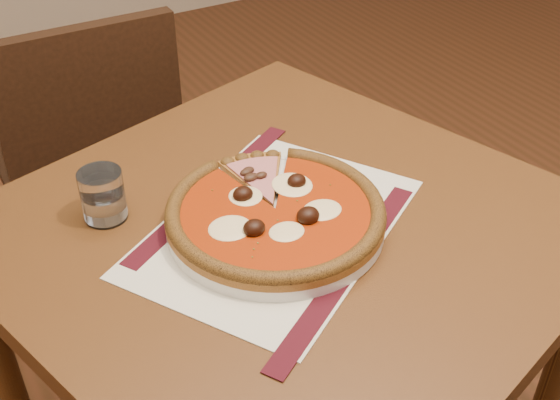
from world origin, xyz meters
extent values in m
cube|color=brown|center=(-0.97, 0.33, 0.73)|extent=(0.99, 0.99, 0.04)
cylinder|color=brown|center=(-0.53, 0.09, 0.35)|extent=(0.05, 0.05, 0.71)
cylinder|color=brown|center=(-1.40, 0.57, 0.35)|extent=(0.05, 0.05, 0.71)
cylinder|color=brown|center=(-0.73, 0.76, 0.35)|extent=(0.05, 0.05, 0.71)
cube|color=black|center=(-1.07, 1.16, 0.41)|extent=(0.40, 0.40, 0.04)
cylinder|color=black|center=(-0.90, 1.33, 0.20)|extent=(0.03, 0.03, 0.39)
cylinder|color=black|center=(-1.24, 1.33, 0.20)|extent=(0.03, 0.03, 0.39)
cylinder|color=black|center=(-0.90, 0.99, 0.20)|extent=(0.03, 0.03, 0.39)
cylinder|color=black|center=(-1.24, 0.99, 0.20)|extent=(0.03, 0.03, 0.39)
cube|color=black|center=(-1.07, 0.98, 0.64)|extent=(0.40, 0.04, 0.42)
cube|color=beige|center=(-0.99, 0.33, 0.75)|extent=(0.53, 0.49, 0.00)
cylinder|color=white|center=(-0.99, 0.33, 0.76)|extent=(0.32, 0.32, 0.02)
cylinder|color=#A56627|center=(-0.99, 0.33, 0.78)|extent=(0.32, 0.32, 0.01)
torus|color=brown|center=(-0.99, 0.33, 0.78)|extent=(0.32, 0.32, 0.02)
cylinder|color=#8F2906|center=(-0.99, 0.33, 0.78)|extent=(0.28, 0.28, 0.00)
ellipsoid|color=#FFEBAB|center=(-1.01, 0.37, 0.79)|extent=(0.05, 0.05, 0.01)
ellipsoid|color=#FFEBAB|center=(-1.07, 0.32, 0.79)|extent=(0.05, 0.05, 0.01)
ellipsoid|color=#FFEBAB|center=(-1.00, 0.28, 0.79)|extent=(0.05, 0.05, 0.01)
ellipsoid|color=#FFEBAB|center=(-0.92, 0.28, 0.79)|extent=(0.05, 0.05, 0.01)
ellipsoid|color=#FFEBAB|center=(-0.95, 0.36, 0.79)|extent=(0.05, 0.05, 0.01)
ellipsoid|color=black|center=(-1.02, 0.38, 0.80)|extent=(0.03, 0.03, 0.02)
ellipsoid|color=black|center=(-1.06, 0.28, 0.80)|extent=(0.03, 0.03, 0.02)
ellipsoid|color=black|center=(-0.96, 0.28, 0.80)|extent=(0.03, 0.03, 0.02)
ellipsoid|color=black|center=(-0.91, 0.38, 0.80)|extent=(0.03, 0.03, 0.02)
ellipsoid|color=#3C2216|center=(-0.96, 0.39, 0.79)|extent=(0.02, 0.01, 0.01)
ellipsoid|color=#3C2216|center=(-0.95, 0.43, 0.79)|extent=(0.02, 0.01, 0.01)
ellipsoid|color=#3C2216|center=(-0.97, 0.39, 0.79)|extent=(0.02, 0.01, 0.01)
ellipsoid|color=#3C2216|center=(-0.97, 0.43, 0.79)|extent=(0.02, 0.01, 0.01)
ellipsoid|color=#3C2216|center=(-0.98, 0.39, 0.79)|extent=(0.02, 0.01, 0.01)
cylinder|color=white|center=(-1.20, 0.48, 0.79)|extent=(0.07, 0.07, 0.08)
camera|label=1|loc=(-1.39, -0.38, 1.40)|focal=45.00mm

